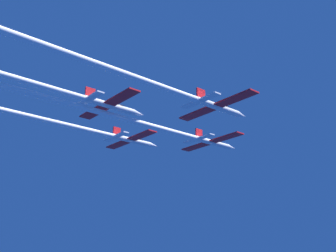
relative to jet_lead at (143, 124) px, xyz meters
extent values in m
cylinder|color=white|center=(0.00, 17.07, -0.02)|extent=(1.01, 9.22, 1.01)
cone|color=white|center=(0.00, 22.70, -0.02)|extent=(0.99, 2.03, 0.99)
ellipsoid|color=black|center=(0.00, 19.10, 0.41)|extent=(0.71, 1.84, 0.51)
cube|color=red|center=(-4.01, 16.61, -0.02)|extent=(7.01, 2.03, 0.22)
cube|color=red|center=(4.01, 16.61, -0.02)|extent=(7.01, 2.03, 0.22)
cube|color=red|center=(0.00, 13.38, 1.23)|extent=(0.27, 1.66, 1.48)
cube|color=white|center=(-2.08, 13.20, -0.02)|extent=(3.15, 1.22, 0.22)
cube|color=white|center=(2.08, 13.20, -0.02)|extent=(3.15, 1.22, 0.22)
cylinder|color=white|center=(0.00, -9.65, -0.02)|extent=(0.91, 44.22, 0.91)
cylinder|color=white|center=(-11.82, 6.01, 1.04)|extent=(1.01, 9.22, 1.01)
cone|color=white|center=(-11.82, 11.63, 1.04)|extent=(0.99, 2.03, 0.99)
ellipsoid|color=black|center=(-11.82, 8.04, 1.47)|extent=(0.71, 1.84, 0.51)
cube|color=red|center=(-15.83, 5.55, 1.04)|extent=(7.01, 2.03, 0.22)
cube|color=red|center=(-7.81, 5.55, 1.04)|extent=(7.01, 2.03, 0.22)
cube|color=red|center=(-11.82, 2.32, 2.28)|extent=(0.27, 1.66, 1.48)
cube|color=white|center=(-13.91, 2.14, 1.04)|extent=(3.15, 1.22, 0.22)
cube|color=white|center=(-9.74, 2.14, 1.04)|extent=(3.15, 1.22, 0.22)
cylinder|color=white|center=(-11.82, -19.76, 1.04)|extent=(0.91, 42.31, 0.91)
cylinder|color=white|center=(12.66, 5.15, 0.42)|extent=(1.01, 9.22, 1.01)
cone|color=white|center=(12.66, 10.78, 0.42)|extent=(0.99, 2.03, 0.99)
ellipsoid|color=black|center=(12.66, 7.18, 0.85)|extent=(0.71, 1.84, 0.51)
cube|color=red|center=(8.65, 4.69, 0.42)|extent=(7.01, 2.03, 0.22)
cube|color=red|center=(16.67, 4.69, 0.42)|extent=(7.01, 2.03, 0.22)
cube|color=red|center=(12.66, 1.46, 1.66)|extent=(0.27, 1.66, 1.48)
cube|color=white|center=(10.58, 1.28, 0.42)|extent=(3.15, 1.22, 0.22)
cube|color=white|center=(14.75, 1.28, 0.42)|extent=(3.15, 1.22, 0.22)
cylinder|color=white|center=(12.66, -22.16, 0.42)|extent=(0.91, 45.41, 0.91)
cylinder|color=white|center=(0.72, -7.02, 1.21)|extent=(1.01, 9.22, 1.01)
cone|color=white|center=(0.72, -1.40, 1.21)|extent=(0.99, 2.03, 0.99)
ellipsoid|color=black|center=(0.72, -4.99, 1.64)|extent=(0.71, 1.84, 0.51)
cube|color=red|center=(-3.29, -7.48, 1.21)|extent=(7.01, 2.03, 0.22)
cube|color=red|center=(4.73, -7.48, 1.21)|extent=(7.01, 2.03, 0.22)
cube|color=red|center=(0.72, -10.71, 2.46)|extent=(0.27, 1.66, 1.48)
cube|color=white|center=(-1.36, -10.90, 1.21)|extent=(3.15, 1.22, 0.22)
cube|color=white|center=(2.80, -10.90, 1.21)|extent=(3.15, 1.22, 0.22)
camera|label=1|loc=(51.10, -37.26, -22.81)|focal=42.14mm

